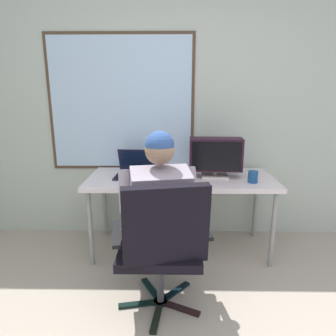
{
  "coord_description": "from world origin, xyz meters",
  "views": [
    {
      "loc": [
        -0.04,
        -0.96,
        1.46
      ],
      "look_at": [
        -0.07,
        1.27,
        0.89
      ],
      "focal_mm": 32.24,
      "sensor_mm": 36.0,
      "label": 1
    }
  ],
  "objects_px": {
    "office_chair": "(163,241)",
    "laptop": "(136,169)",
    "desk": "(181,182)",
    "wine_glass": "(164,171)",
    "coffee_mug": "(253,177)",
    "crt_monitor": "(216,155)",
    "person_seated": "(157,210)"
  },
  "relations": [
    {
      "from": "desk",
      "to": "coffee_mug",
      "type": "height_order",
      "value": "coffee_mug"
    },
    {
      "from": "office_chair",
      "to": "person_seated",
      "type": "relative_size",
      "value": 0.78
    },
    {
      "from": "crt_monitor",
      "to": "wine_glass",
      "type": "bearing_deg",
      "value": -157.7
    },
    {
      "from": "laptop",
      "to": "coffee_mug",
      "type": "height_order",
      "value": "laptop"
    },
    {
      "from": "laptop",
      "to": "desk",
      "type": "bearing_deg",
      "value": -7.03
    },
    {
      "from": "person_seated",
      "to": "laptop",
      "type": "xyz_separation_m",
      "value": [
        -0.23,
        0.66,
        0.14
      ]
    },
    {
      "from": "office_chair",
      "to": "coffee_mug",
      "type": "distance_m",
      "value": 1.05
    },
    {
      "from": "desk",
      "to": "wine_glass",
      "type": "xyz_separation_m",
      "value": [
        -0.15,
        -0.17,
        0.16
      ]
    },
    {
      "from": "crt_monitor",
      "to": "coffee_mug",
      "type": "distance_m",
      "value": 0.38
    },
    {
      "from": "desk",
      "to": "crt_monitor",
      "type": "bearing_deg",
      "value": 2.93
    },
    {
      "from": "laptop",
      "to": "wine_glass",
      "type": "distance_m",
      "value": 0.35
    },
    {
      "from": "office_chair",
      "to": "crt_monitor",
      "type": "relative_size",
      "value": 2.02
    },
    {
      "from": "wine_glass",
      "to": "laptop",
      "type": "bearing_deg",
      "value": 140.07
    },
    {
      "from": "office_chair",
      "to": "laptop",
      "type": "relative_size",
      "value": 2.64
    },
    {
      "from": "desk",
      "to": "coffee_mug",
      "type": "relative_size",
      "value": 16.84
    },
    {
      "from": "office_chair",
      "to": "laptop",
      "type": "height_order",
      "value": "office_chair"
    },
    {
      "from": "office_chair",
      "to": "crt_monitor",
      "type": "xyz_separation_m",
      "value": [
        0.44,
        0.89,
        0.37
      ]
    },
    {
      "from": "laptop",
      "to": "coffee_mug",
      "type": "xyz_separation_m",
      "value": [
        1.02,
        -0.21,
        -0.01
      ]
    },
    {
      "from": "desk",
      "to": "person_seated",
      "type": "relative_size",
      "value": 1.36
    },
    {
      "from": "person_seated",
      "to": "coffee_mug",
      "type": "relative_size",
      "value": 12.42
    },
    {
      "from": "crt_monitor",
      "to": "laptop",
      "type": "height_order",
      "value": "crt_monitor"
    },
    {
      "from": "person_seated",
      "to": "wine_glass",
      "type": "bearing_deg",
      "value": 85.36
    },
    {
      "from": "office_chair",
      "to": "coffee_mug",
      "type": "height_order",
      "value": "office_chair"
    },
    {
      "from": "person_seated",
      "to": "crt_monitor",
      "type": "distance_m",
      "value": 0.84
    },
    {
      "from": "office_chair",
      "to": "wine_glass",
      "type": "bearing_deg",
      "value": 90.91
    },
    {
      "from": "desk",
      "to": "crt_monitor",
      "type": "xyz_separation_m",
      "value": [
        0.31,
        0.02,
        0.25
      ]
    },
    {
      "from": "person_seated",
      "to": "crt_monitor",
      "type": "xyz_separation_m",
      "value": [
        0.49,
        0.62,
        0.28
      ]
    },
    {
      "from": "person_seated",
      "to": "coffee_mug",
      "type": "bearing_deg",
      "value": 29.43
    },
    {
      "from": "person_seated",
      "to": "office_chair",
      "type": "bearing_deg",
      "value": -80.34
    },
    {
      "from": "crt_monitor",
      "to": "wine_glass",
      "type": "xyz_separation_m",
      "value": [
        -0.46,
        -0.19,
        -0.1
      ]
    },
    {
      "from": "wine_glass",
      "to": "person_seated",
      "type": "bearing_deg",
      "value": -94.64
    },
    {
      "from": "person_seated",
      "to": "wine_glass",
      "type": "xyz_separation_m",
      "value": [
        0.04,
        0.43,
        0.18
      ]
    }
  ]
}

